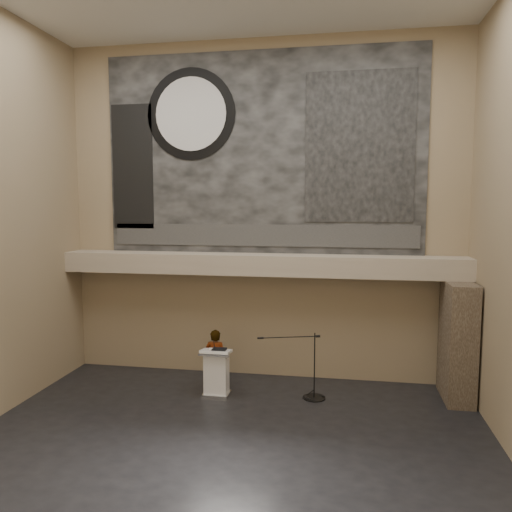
# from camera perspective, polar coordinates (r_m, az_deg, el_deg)

# --- Properties ---
(floor) EXTENTS (10.00, 10.00, 0.00)m
(floor) POSITION_cam_1_polar(r_m,az_deg,el_deg) (9.81, -3.44, -20.99)
(floor) COLOR black
(floor) RESTS_ON ground
(wall_back) EXTENTS (10.00, 0.02, 8.50)m
(wall_back) POSITION_cam_1_polar(r_m,az_deg,el_deg) (12.66, 0.62, 5.11)
(wall_back) COLOR #8C7859
(wall_back) RESTS_ON floor
(wall_front) EXTENTS (10.00, 0.02, 8.50)m
(wall_front) POSITION_cam_1_polar(r_m,az_deg,el_deg) (4.94, -14.52, 3.46)
(wall_front) COLOR #8C7859
(wall_front) RESTS_ON floor
(soffit) EXTENTS (10.00, 0.80, 0.50)m
(soffit) POSITION_cam_1_polar(r_m,az_deg,el_deg) (12.36, 0.32, -0.96)
(soffit) COLOR gray
(soffit) RESTS_ON wall_back
(sprinkler_left) EXTENTS (0.04, 0.04, 0.06)m
(sprinkler_left) POSITION_cam_1_polar(r_m,az_deg,el_deg) (12.71, -6.85, -2.08)
(sprinkler_left) COLOR #B2893D
(sprinkler_left) RESTS_ON soffit
(sprinkler_right) EXTENTS (0.04, 0.04, 0.06)m
(sprinkler_right) POSITION_cam_1_polar(r_m,az_deg,el_deg) (12.18, 9.14, -2.47)
(sprinkler_right) COLOR #B2893D
(sprinkler_right) RESTS_ON soffit
(banner) EXTENTS (8.00, 0.05, 5.00)m
(banner) POSITION_cam_1_polar(r_m,az_deg,el_deg) (12.69, 0.61, 11.66)
(banner) COLOR black
(banner) RESTS_ON wall_back
(banner_text_strip) EXTENTS (7.76, 0.02, 0.55)m
(banner_text_strip) POSITION_cam_1_polar(r_m,az_deg,el_deg) (12.62, 0.57, 2.38)
(banner_text_strip) COLOR #2E2E2E
(banner_text_strip) RESTS_ON banner
(banner_clock_rim) EXTENTS (2.30, 0.02, 2.30)m
(banner_clock_rim) POSITION_cam_1_polar(r_m,az_deg,el_deg) (13.20, -7.45, 15.78)
(banner_clock_rim) COLOR black
(banner_clock_rim) RESTS_ON banner
(banner_clock_face) EXTENTS (1.84, 0.02, 1.84)m
(banner_clock_face) POSITION_cam_1_polar(r_m,az_deg,el_deg) (13.18, -7.48, 15.79)
(banner_clock_face) COLOR silver
(banner_clock_face) RESTS_ON banner
(banner_building_print) EXTENTS (2.60, 0.02, 3.60)m
(banner_building_print) POSITION_cam_1_polar(r_m,az_deg,el_deg) (12.50, 11.75, 12.08)
(banner_building_print) COLOR black
(banner_building_print) RESTS_ON banner
(banner_brick_print) EXTENTS (1.10, 0.02, 3.20)m
(banner_brick_print) POSITION_cam_1_polar(r_m,az_deg,el_deg) (13.60, -13.92, 9.84)
(banner_brick_print) COLOR black
(banner_brick_print) RESTS_ON banner
(stone_pier) EXTENTS (0.60, 1.40, 2.70)m
(stone_pier) POSITION_cam_1_polar(r_m,az_deg,el_deg) (12.33, 22.04, -9.00)
(stone_pier) COLOR #3E3226
(stone_pier) RESTS_ON floor
(lectern) EXTENTS (0.68, 0.50, 1.13)m
(lectern) POSITION_cam_1_polar(r_m,az_deg,el_deg) (11.88, -4.54, -13.16)
(lectern) COLOR silver
(lectern) RESTS_ON floor
(binder) EXTENTS (0.33, 0.26, 0.04)m
(binder) POSITION_cam_1_polar(r_m,az_deg,el_deg) (11.67, -4.23, -10.61)
(binder) COLOR black
(binder) RESTS_ON lectern
(papers) EXTENTS (0.25, 0.31, 0.00)m
(papers) POSITION_cam_1_polar(r_m,az_deg,el_deg) (11.73, -4.88, -10.60)
(papers) COLOR silver
(papers) RESTS_ON lectern
(speaker_person) EXTENTS (0.53, 0.35, 1.45)m
(speaker_person) POSITION_cam_1_polar(r_m,az_deg,el_deg) (12.27, -4.66, -11.67)
(speaker_person) COLOR white
(speaker_person) RESTS_ON floor
(mic_stand) EXTENTS (1.52, 0.64, 1.53)m
(mic_stand) POSITION_cam_1_polar(r_m,az_deg,el_deg) (11.89, 6.42, -14.80)
(mic_stand) COLOR black
(mic_stand) RESTS_ON floor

